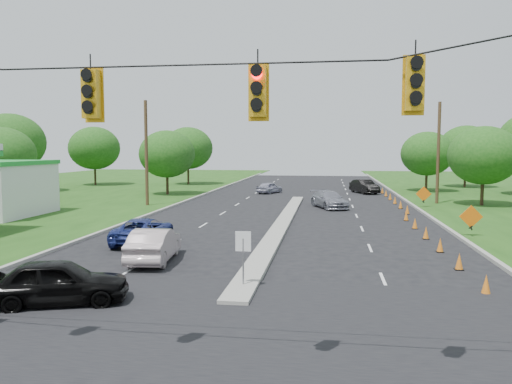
# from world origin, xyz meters

# --- Properties ---
(ground) EXTENTS (160.00, 160.00, 0.00)m
(ground) POSITION_xyz_m (0.00, 0.00, 0.00)
(ground) COLOR black
(ground) RESTS_ON ground
(cross_street) EXTENTS (160.00, 14.00, 0.02)m
(cross_street) POSITION_xyz_m (0.00, 0.00, 0.00)
(cross_street) COLOR black
(cross_street) RESTS_ON ground
(curb_left) EXTENTS (0.25, 110.00, 0.16)m
(curb_left) POSITION_xyz_m (-10.10, 30.00, 0.00)
(curb_left) COLOR gray
(curb_left) RESTS_ON ground
(curb_right) EXTENTS (0.25, 110.00, 0.16)m
(curb_right) POSITION_xyz_m (10.10, 30.00, 0.00)
(curb_right) COLOR gray
(curb_right) RESTS_ON ground
(median) EXTENTS (1.00, 34.00, 0.18)m
(median) POSITION_xyz_m (0.00, 21.00, 0.00)
(median) COLOR gray
(median) RESTS_ON ground
(median_sign) EXTENTS (0.55, 0.06, 2.05)m
(median_sign) POSITION_xyz_m (0.00, 6.00, 1.46)
(median_sign) COLOR gray
(median_sign) RESTS_ON ground
(signal_span) EXTENTS (25.60, 0.32, 9.00)m
(signal_span) POSITION_xyz_m (-0.05, -1.00, 4.97)
(signal_span) COLOR #422D1C
(signal_span) RESTS_ON ground
(utility_pole_far_left) EXTENTS (0.28, 0.28, 9.00)m
(utility_pole_far_left) POSITION_xyz_m (-12.50, 30.00, 4.50)
(utility_pole_far_left) COLOR #422D1C
(utility_pole_far_left) RESTS_ON ground
(utility_pole_far_right) EXTENTS (0.28, 0.28, 9.00)m
(utility_pole_far_right) POSITION_xyz_m (12.50, 35.00, 4.50)
(utility_pole_far_right) COLOR #422D1C
(utility_pole_far_right) RESTS_ON ground
(cone_1) EXTENTS (0.32, 0.32, 0.70)m
(cone_1) POSITION_xyz_m (8.22, 6.50, 0.35)
(cone_1) COLOR orange
(cone_1) RESTS_ON ground
(cone_2) EXTENTS (0.32, 0.32, 0.70)m
(cone_2) POSITION_xyz_m (8.22, 10.00, 0.35)
(cone_2) COLOR orange
(cone_2) RESTS_ON ground
(cone_3) EXTENTS (0.32, 0.32, 0.70)m
(cone_3) POSITION_xyz_m (8.22, 13.50, 0.35)
(cone_3) COLOR orange
(cone_3) RESTS_ON ground
(cone_4) EXTENTS (0.32, 0.32, 0.70)m
(cone_4) POSITION_xyz_m (8.22, 17.00, 0.35)
(cone_4) COLOR orange
(cone_4) RESTS_ON ground
(cone_5) EXTENTS (0.32, 0.32, 0.70)m
(cone_5) POSITION_xyz_m (8.22, 20.50, 0.35)
(cone_5) COLOR orange
(cone_5) RESTS_ON ground
(cone_6) EXTENTS (0.32, 0.32, 0.70)m
(cone_6) POSITION_xyz_m (8.22, 24.00, 0.35)
(cone_6) COLOR orange
(cone_6) RESTS_ON ground
(cone_7) EXTENTS (0.32, 0.32, 0.70)m
(cone_7) POSITION_xyz_m (8.82, 27.50, 0.35)
(cone_7) COLOR orange
(cone_7) RESTS_ON ground
(cone_8) EXTENTS (0.32, 0.32, 0.70)m
(cone_8) POSITION_xyz_m (8.82, 31.00, 0.35)
(cone_8) COLOR orange
(cone_8) RESTS_ON ground
(cone_9) EXTENTS (0.32, 0.32, 0.70)m
(cone_9) POSITION_xyz_m (8.82, 34.50, 0.35)
(cone_9) COLOR orange
(cone_9) RESTS_ON ground
(cone_10) EXTENTS (0.32, 0.32, 0.70)m
(cone_10) POSITION_xyz_m (8.82, 38.00, 0.35)
(cone_10) COLOR orange
(cone_10) RESTS_ON ground
(cone_11) EXTENTS (0.32, 0.32, 0.70)m
(cone_11) POSITION_xyz_m (8.82, 41.50, 0.35)
(cone_11) COLOR orange
(cone_11) RESTS_ON ground
(cone_12) EXTENTS (0.32, 0.32, 0.70)m
(cone_12) POSITION_xyz_m (8.82, 45.00, 0.35)
(cone_12) COLOR orange
(cone_12) RESTS_ON ground
(work_sign_1) EXTENTS (1.27, 0.58, 1.37)m
(work_sign_1) POSITION_xyz_m (10.80, 18.00, 1.09)
(work_sign_1) COLOR black
(work_sign_1) RESTS_ON ground
(work_sign_2) EXTENTS (1.27, 0.58, 1.37)m
(work_sign_2) POSITION_xyz_m (10.80, 32.00, 1.09)
(work_sign_2) COLOR black
(work_sign_2) RESTS_ON ground
(tree_2) EXTENTS (5.88, 5.88, 6.86)m
(tree_2) POSITION_xyz_m (-26.00, 30.00, 4.34)
(tree_2) COLOR black
(tree_2) RESTS_ON ground
(tree_3) EXTENTS (7.56, 7.56, 8.82)m
(tree_3) POSITION_xyz_m (-32.00, 40.00, 5.58)
(tree_3) COLOR black
(tree_3) RESTS_ON ground
(tree_4) EXTENTS (6.72, 6.72, 7.84)m
(tree_4) POSITION_xyz_m (-28.00, 52.00, 4.96)
(tree_4) COLOR black
(tree_4) RESTS_ON ground
(tree_5) EXTENTS (5.88, 5.88, 6.86)m
(tree_5) POSITION_xyz_m (-14.00, 40.00, 4.34)
(tree_5) COLOR black
(tree_5) RESTS_ON ground
(tree_6) EXTENTS (6.72, 6.72, 7.84)m
(tree_6) POSITION_xyz_m (-16.00, 55.00, 4.96)
(tree_6) COLOR black
(tree_6) RESTS_ON ground
(tree_9) EXTENTS (5.88, 5.88, 6.86)m
(tree_9) POSITION_xyz_m (16.00, 34.00, 4.34)
(tree_9) COLOR black
(tree_9) RESTS_ON ground
(tree_11) EXTENTS (6.72, 6.72, 7.84)m
(tree_11) POSITION_xyz_m (20.00, 55.00, 4.96)
(tree_11) COLOR black
(tree_11) RESTS_ON ground
(tree_12) EXTENTS (5.88, 5.88, 6.86)m
(tree_12) POSITION_xyz_m (14.00, 48.00, 4.34)
(tree_12) COLOR black
(tree_12) RESTS_ON ground
(black_sedan) EXTENTS (4.63, 2.98, 1.47)m
(black_sedan) POSITION_xyz_m (-5.48, 3.44, 0.73)
(black_sedan) COLOR black
(black_sedan) RESTS_ON ground
(white_sedan) EXTENTS (2.05, 4.61, 1.47)m
(white_sedan) POSITION_xyz_m (-4.59, 9.74, 0.74)
(white_sedan) COLOR #B2A0A2
(white_sedan) RESTS_ON ground
(blue_pickup) EXTENTS (2.36, 4.86, 1.33)m
(blue_pickup) POSITION_xyz_m (-6.60, 13.69, 0.67)
(blue_pickup) COLOR navy
(blue_pickup) RESTS_ON ground
(silver_car_far) EXTENTS (3.60, 5.19, 1.39)m
(silver_car_far) POSITION_xyz_m (3.02, 30.67, 0.70)
(silver_car_far) COLOR gray
(silver_car_far) RESTS_ON ground
(silver_car_oncoming) EXTENTS (2.90, 3.98, 1.26)m
(silver_car_oncoming) POSITION_xyz_m (-3.48, 43.53, 0.63)
(silver_car_oncoming) COLOR #9A99AE
(silver_car_oncoming) RESTS_ON ground
(dark_car_receding) EXTENTS (3.22, 4.88, 1.52)m
(dark_car_receding) POSITION_xyz_m (6.87, 44.98, 0.76)
(dark_car_receding) COLOR black
(dark_car_receding) RESTS_ON ground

